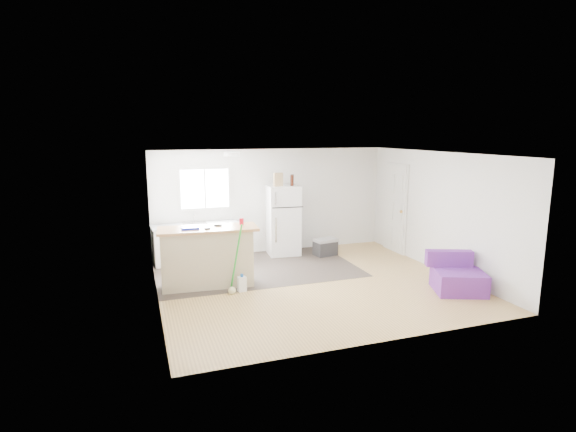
# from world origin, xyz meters

# --- Properties ---
(room) EXTENTS (5.51, 5.01, 2.41)m
(room) POSITION_xyz_m (0.00, 0.00, 1.20)
(room) COLOR #A07A43
(room) RESTS_ON ground
(vinyl_zone) EXTENTS (4.05, 2.50, 0.00)m
(vinyl_zone) POSITION_xyz_m (-0.73, 1.25, 0.00)
(vinyl_zone) COLOR #322B25
(vinyl_zone) RESTS_ON floor
(window) EXTENTS (1.18, 0.06, 0.98)m
(window) POSITION_xyz_m (-1.55, 2.49, 1.55)
(window) COLOR white
(window) RESTS_ON back_wall
(interior_door) EXTENTS (0.11, 0.92, 2.10)m
(interior_door) POSITION_xyz_m (2.72, 1.55, 1.02)
(interior_door) COLOR white
(interior_door) RESTS_ON right_wall
(ceiling_fixture) EXTENTS (0.30, 0.30, 0.07)m
(ceiling_fixture) POSITION_xyz_m (-1.20, 1.20, 2.36)
(ceiling_fixture) COLOR white
(ceiling_fixture) RESTS_ON ceiling
(kitchen_cabinets) EXTENTS (1.89, 0.71, 1.09)m
(kitchen_cabinets) POSITION_xyz_m (-1.82, 2.21, 0.42)
(kitchen_cabinets) COLOR white
(kitchen_cabinets) RESTS_ON floor
(peninsula) EXTENTS (1.82, 0.82, 1.09)m
(peninsula) POSITION_xyz_m (-1.84, 0.52, 0.55)
(peninsula) COLOR #C0AE8B
(peninsula) RESTS_ON floor
(refrigerator) EXTENTS (0.75, 0.72, 1.59)m
(refrigerator) POSITION_xyz_m (0.16, 2.15, 0.79)
(refrigerator) COLOR white
(refrigerator) RESTS_ON floor
(cooler) EXTENTS (0.57, 0.44, 0.39)m
(cooler) POSITION_xyz_m (1.03, 1.72, 0.20)
(cooler) COLOR #29292C
(cooler) RESTS_ON floor
(purple_seat) EXTENTS (1.05, 1.04, 0.68)m
(purple_seat) POSITION_xyz_m (2.29, -1.19, 0.25)
(purple_seat) COLOR #6F2F9A
(purple_seat) RESTS_ON floor
(cleaner_jug) EXTENTS (0.15, 0.12, 0.32)m
(cleaner_jug) POSITION_xyz_m (-1.32, 0.02, 0.14)
(cleaner_jug) COLOR white
(cleaner_jug) RESTS_ON floor
(mop) EXTENTS (0.28, 0.33, 1.24)m
(mop) POSITION_xyz_m (-1.48, -0.01, 0.23)
(mop) COLOR green
(mop) RESTS_ON floor
(red_cup) EXTENTS (0.10, 0.10, 0.12)m
(red_cup) POSITION_xyz_m (-1.18, 0.57, 1.15)
(red_cup) COLOR red
(red_cup) RESTS_ON peninsula
(blue_tray) EXTENTS (0.30, 0.22, 0.04)m
(blue_tray) POSITION_xyz_m (-2.13, 0.51, 1.11)
(blue_tray) COLOR #1421C2
(blue_tray) RESTS_ON peninsula
(tool_a) EXTENTS (0.15, 0.09, 0.03)m
(tool_a) POSITION_xyz_m (-1.62, 0.59, 1.10)
(tool_a) COLOR black
(tool_a) RESTS_ON peninsula
(tool_b) EXTENTS (0.11, 0.07, 0.03)m
(tool_b) POSITION_xyz_m (-1.84, 0.38, 1.10)
(tool_b) COLOR black
(tool_b) RESTS_ON peninsula
(cardboard_box) EXTENTS (0.20, 0.11, 0.30)m
(cardboard_box) POSITION_xyz_m (0.02, 2.08, 1.74)
(cardboard_box) COLOR #9D8659
(cardboard_box) RESTS_ON refrigerator
(bottle_left) EXTENTS (0.07, 0.07, 0.25)m
(bottle_left) POSITION_xyz_m (0.33, 2.05, 1.71)
(bottle_left) COLOR #361309
(bottle_left) RESTS_ON refrigerator
(bottle_right) EXTENTS (0.07, 0.07, 0.25)m
(bottle_right) POSITION_xyz_m (0.38, 2.16, 1.71)
(bottle_right) COLOR #361309
(bottle_right) RESTS_ON refrigerator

